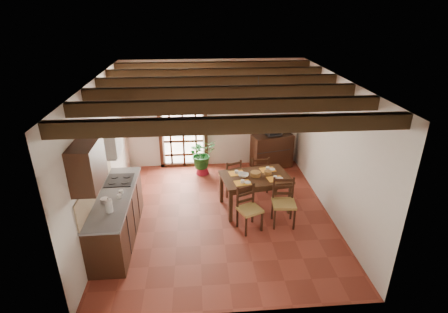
{
  "coord_description": "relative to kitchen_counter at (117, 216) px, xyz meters",
  "views": [
    {
      "loc": [
        -0.43,
        -6.13,
        4.08
      ],
      "look_at": [
        0.1,
        0.4,
        1.15
      ],
      "focal_mm": 28.0,
      "sensor_mm": 36.0,
      "label": 1
    }
  ],
  "objects": [
    {
      "name": "dining_table",
      "position": [
        2.7,
        0.84,
        0.18
      ],
      "size": [
        1.51,
        1.11,
        0.75
      ],
      "rotation": [
        0.0,
        0.0,
        0.16
      ],
      "color": "#392112",
      "rests_on": "ground_plane"
    },
    {
      "name": "table_setting",
      "position": [
        2.7,
        0.84,
        0.31
      ],
      "size": [
        1.01,
        0.67,
        0.09
      ],
      "rotation": [
        0.0,
        0.0,
        0.16
      ],
      "color": "#FFA428",
      "rests_on": "dining_table"
    },
    {
      "name": "kitchen_counter",
      "position": [
        0.0,
        0.0,
        0.0
      ],
      "size": [
        0.64,
        2.25,
        1.38
      ],
      "color": "black",
      "rests_on": "ground_plane"
    },
    {
      "name": "crt_tv",
      "position": [
        3.47,
        2.82,
        0.61
      ],
      "size": [
        0.44,
        0.42,
        0.33
      ],
      "rotation": [
        0.0,
        0.0,
        0.2
      ],
      "color": "black",
      "rests_on": "sideboard"
    },
    {
      "name": "potted_plant",
      "position": [
        1.62,
        2.54,
        0.1
      ],
      "size": [
        2.21,
        2.08,
        1.96
      ],
      "primitive_type": "imported",
      "rotation": [
        0.0,
        0.0,
        0.41
      ],
      "color": "#144C19",
      "rests_on": "ground_plane"
    },
    {
      "name": "fuse_box",
      "position": [
        3.46,
        3.08,
        1.28
      ],
      "size": [
        0.25,
        0.03,
        0.32
      ],
      "primitive_type": "cube",
      "color": "white",
      "rests_on": "room_shell"
    },
    {
      "name": "chair_far_right",
      "position": [
        2.92,
        1.59,
        -0.19
      ],
      "size": [
        0.43,
        0.41,
        0.89
      ],
      "rotation": [
        0.0,
        0.0,
        3.1
      ],
      "color": "tan",
      "rests_on": "ground_plane"
    },
    {
      "name": "framed_picture",
      "position": [
        4.18,
        2.2,
        1.58
      ],
      "size": [
        0.03,
        0.32,
        0.32
      ],
      "color": "brown",
      "rests_on": "room_shell"
    },
    {
      "name": "chair_near_left",
      "position": [
        2.47,
        0.08,
        -0.19
      ],
      "size": [
        0.53,
        0.52,
        0.89
      ],
      "rotation": [
        0.0,
        0.0,
        0.41
      ],
      "color": "tan",
      "rests_on": "ground_plane"
    },
    {
      "name": "counter_items",
      "position": [
        0.0,
        0.09,
        0.49
      ],
      "size": [
        0.5,
        1.43,
        0.25
      ],
      "color": "black",
      "rests_on": "kitchen_counter"
    },
    {
      "name": "upper_cabinet",
      "position": [
        -0.12,
        -0.7,
        1.38
      ],
      "size": [
        0.35,
        0.8,
        0.7
      ],
      "primitive_type": "cube",
      "color": "black",
      "rests_on": "room_shell"
    },
    {
      "name": "chair_near_right",
      "position": [
        3.16,
        0.19,
        -0.17
      ],
      "size": [
        0.48,
        0.46,
        0.96
      ],
      "rotation": [
        0.0,
        0.0,
        -0.09
      ],
      "color": "tan",
      "rests_on": "ground_plane"
    },
    {
      "name": "plant_pot",
      "position": [
        1.62,
        2.54,
        -0.36
      ],
      "size": [
        0.34,
        0.34,
        0.21
      ],
      "primitive_type": "cone",
      "color": "maroon",
      "rests_on": "ground_plane"
    },
    {
      "name": "shelf_flowers",
      "position": [
        4.1,
        2.2,
        1.38
      ],
      "size": [
        0.14,
        0.14,
        0.36
      ],
      "color": "#FFA428",
      "rests_on": "shelf_vase"
    },
    {
      "name": "chair_far_left",
      "position": [
        2.24,
        1.48,
        -0.2
      ],
      "size": [
        0.52,
        0.51,
        0.87
      ],
      "rotation": [
        0.0,
        0.0,
        3.54
      ],
      "color": "tan",
      "rests_on": "ground_plane"
    },
    {
      "name": "sideboard",
      "position": [
        3.47,
        2.83,
        -0.03
      ],
      "size": [
        1.13,
        0.7,
        0.89
      ],
      "primitive_type": "cube",
      "rotation": [
        0.0,
        0.0,
        0.24
      ],
      "color": "black",
      "rests_on": "ground_plane"
    },
    {
      "name": "ceiling_beams",
      "position": [
        1.96,
        0.6,
        2.22
      ],
      "size": [
        4.5,
        4.34,
        0.2
      ],
      "color": "black",
      "rests_on": "room_shell"
    },
    {
      "name": "wall_shelf",
      "position": [
        4.1,
        2.2,
        1.04
      ],
      "size": [
        0.2,
        0.42,
        0.2
      ],
      "color": "black",
      "rests_on": "room_shell"
    },
    {
      "name": "ground_plane",
      "position": [
        1.96,
        0.6,
        -0.47
      ],
      "size": [
        5.0,
        5.0,
        0.0
      ],
      "primitive_type": "plane",
      "color": "maroon"
    },
    {
      "name": "range_hood",
      "position": [
        -0.09,
        0.55,
        1.26
      ],
      "size": [
        0.38,
        0.6,
        0.54
      ],
      "color": "white",
      "rests_on": "room_shell"
    },
    {
      "name": "table_bowl",
      "position": [
        2.45,
        0.85,
        0.31
      ],
      "size": [
        0.25,
        0.25,
        0.05
      ],
      "primitive_type": "imported",
      "rotation": [
        0.0,
        0.0,
        -0.19
      ],
      "color": "white",
      "rests_on": "dining_table"
    },
    {
      "name": "pendant_lamp",
      "position": [
        2.7,
        0.94,
        1.6
      ],
      "size": [
        0.36,
        0.36,
        0.84
      ],
      "color": "black",
      "rests_on": "room_shell"
    },
    {
      "name": "french_door",
      "position": [
        1.16,
        3.05,
        0.7
      ],
      "size": [
        1.26,
        0.11,
        2.32
      ],
      "color": "white",
      "rests_on": "ground_plane"
    },
    {
      "name": "shelf_vase",
      "position": [
        4.1,
        2.2,
        1.18
      ],
      "size": [
        0.15,
        0.15,
        0.15
      ],
      "primitive_type": "imported",
      "color": "#B2BFB2",
      "rests_on": "wall_shelf"
    },
    {
      "name": "room_shell",
      "position": [
        1.96,
        0.6,
        1.34
      ],
      "size": [
        4.52,
        5.02,
        2.81
      ],
      "color": "silver",
      "rests_on": "ground_plane"
    }
  ]
}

